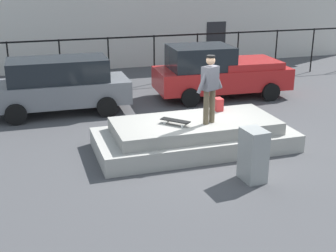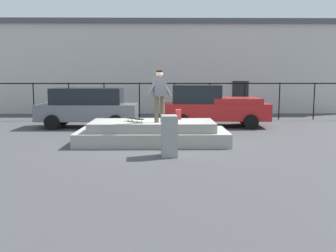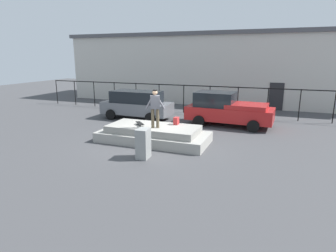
{
  "view_description": "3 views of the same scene",
  "coord_description": "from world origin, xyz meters",
  "px_view_note": "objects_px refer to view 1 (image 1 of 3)",
  "views": [
    {
      "loc": [
        -4.04,
        -10.03,
        4.39
      ],
      "look_at": [
        -0.46,
        1.2,
        0.32
      ],
      "focal_mm": 48.48,
      "sensor_mm": 36.0,
      "label": 1
    },
    {
      "loc": [
        0.3,
        -12.72,
        2.27
      ],
      "look_at": [
        0.49,
        1.47,
        0.43
      ],
      "focal_mm": 40.92,
      "sensor_mm": 36.0,
      "label": 2
    },
    {
      "loc": [
        5.18,
        -11.46,
        3.88
      ],
      "look_at": [
        0.24,
        1.34,
        0.52
      ],
      "focal_mm": 30.62,
      "sensor_mm": 36.0,
      "label": 3
    }
  ],
  "objects_px": {
    "utility_box": "(253,155)",
    "car_red_pickup_mid": "(218,71)",
    "skateboarder": "(210,85)",
    "car_grey_hatchback_near": "(59,84)",
    "skateboard": "(175,121)",
    "backpack": "(218,104)"
  },
  "relations": [
    {
      "from": "skateboard",
      "to": "backpack",
      "type": "relative_size",
      "value": 2.01
    },
    {
      "from": "car_grey_hatchback_near",
      "to": "utility_box",
      "type": "xyz_separation_m",
      "value": [
        3.56,
        -6.41,
        -0.34
      ]
    },
    {
      "from": "car_red_pickup_mid",
      "to": "car_grey_hatchback_near",
      "type": "bearing_deg",
      "value": -177.74
    },
    {
      "from": "skateboarder",
      "to": "car_red_pickup_mid",
      "type": "relative_size",
      "value": 0.35
    },
    {
      "from": "skateboard",
      "to": "car_red_pickup_mid",
      "type": "height_order",
      "value": "car_red_pickup_mid"
    },
    {
      "from": "backpack",
      "to": "car_red_pickup_mid",
      "type": "distance_m",
      "value": 4.22
    },
    {
      "from": "utility_box",
      "to": "backpack",
      "type": "bearing_deg",
      "value": 78.32
    },
    {
      "from": "backpack",
      "to": "utility_box",
      "type": "height_order",
      "value": "utility_box"
    },
    {
      "from": "skateboarder",
      "to": "skateboard",
      "type": "height_order",
      "value": "skateboarder"
    },
    {
      "from": "skateboard",
      "to": "utility_box",
      "type": "xyz_separation_m",
      "value": [
        1.12,
        -1.97,
        -0.28
      ]
    },
    {
      "from": "car_grey_hatchback_near",
      "to": "skateboard",
      "type": "bearing_deg",
      "value": -61.27
    },
    {
      "from": "backpack",
      "to": "utility_box",
      "type": "bearing_deg",
      "value": -5.99
    },
    {
      "from": "skateboard",
      "to": "utility_box",
      "type": "distance_m",
      "value": 2.29
    },
    {
      "from": "skateboard",
      "to": "car_grey_hatchback_near",
      "type": "height_order",
      "value": "car_grey_hatchback_near"
    },
    {
      "from": "car_grey_hatchback_near",
      "to": "utility_box",
      "type": "relative_size",
      "value": 3.77
    },
    {
      "from": "car_grey_hatchback_near",
      "to": "backpack",
      "type": "bearing_deg",
      "value": -42.87
    },
    {
      "from": "car_red_pickup_mid",
      "to": "utility_box",
      "type": "bearing_deg",
      "value": -107.23
    },
    {
      "from": "car_grey_hatchback_near",
      "to": "car_red_pickup_mid",
      "type": "bearing_deg",
      "value": 2.26
    },
    {
      "from": "skateboarder",
      "to": "utility_box",
      "type": "relative_size",
      "value": 1.45
    },
    {
      "from": "backpack",
      "to": "car_grey_hatchback_near",
      "type": "distance_m",
      "value": 5.37
    },
    {
      "from": "skateboard",
      "to": "car_grey_hatchback_near",
      "type": "xyz_separation_m",
      "value": [
        -2.43,
        4.44,
        0.07
      ]
    },
    {
      "from": "utility_box",
      "to": "car_red_pickup_mid",
      "type": "bearing_deg",
      "value": 68.81
    }
  ]
}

